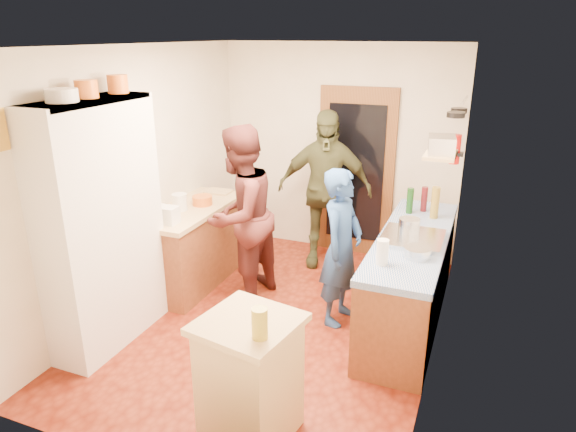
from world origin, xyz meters
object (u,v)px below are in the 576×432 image
Objects in this scene: island_base at (250,381)px; person_left at (245,215)px; right_counter_base at (410,282)px; person_hob at (343,249)px; person_back at (326,190)px; hutch_body at (102,227)px.

person_left is (-0.91, 1.80, 0.50)m from island_base.
right_counter_base is 1.43× the size of person_hob.
island_base is 2.99m from person_back.
right_counter_base is 0.75m from person_hob.
person_left is (-1.08, 0.12, 0.16)m from person_hob.
hutch_body is 1.96m from island_base.
island_base is 0.56× the size of person_hob.
person_back is at bearing 32.89° from person_hob.
person_left is at bearing -175.28° from right_counter_base.
person_left is at bearing 91.75° from person_hob.
island_base is at bearing -94.90° from person_back.
person_back is (-1.18, 0.97, 0.53)m from right_counter_base.
person_left is at bearing 55.07° from hutch_body.
person_back is at bearing 164.22° from person_left.
right_counter_base is 1.18× the size of person_left.
right_counter_base is 1.77m from person_left.
hutch_body reaches higher than person_left.
hutch_body reaches higher than person_hob.
person_hob is 0.83× the size of person_left.
person_back is (-0.57, 1.23, 0.18)m from person_hob.
island_base is 1.73m from person_hob.
person_back is (-0.40, 2.91, 0.52)m from island_base.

